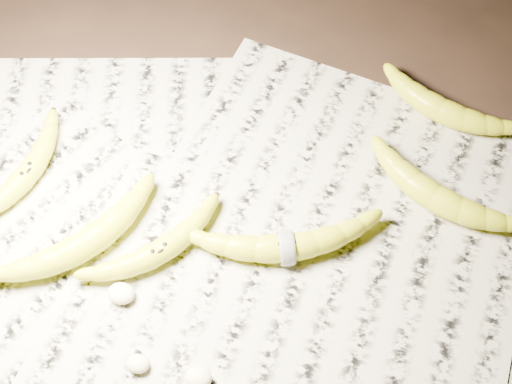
% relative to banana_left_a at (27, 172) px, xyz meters
% --- Properties ---
extents(ground, '(3.00, 3.00, 0.00)m').
position_rel_banana_left_a_xyz_m(ground, '(0.28, 0.01, -0.02)').
color(ground, black).
rests_on(ground, ground).
extents(newspaper_patch, '(0.90, 0.70, 0.01)m').
position_rel_banana_left_a_xyz_m(newspaper_patch, '(0.26, -0.03, -0.02)').
color(newspaper_patch, '#B6B29C').
rests_on(newspaper_patch, ground).
extents(banana_left_a, '(0.09, 0.19, 0.03)m').
position_rel_banana_left_a_xyz_m(banana_left_a, '(0.00, 0.00, 0.00)').
color(banana_left_a, yellow).
rests_on(banana_left_a, newspaper_patch).
extents(banana_left_b, '(0.18, 0.20, 0.04)m').
position_rel_banana_left_a_xyz_m(banana_left_b, '(0.12, -0.08, 0.00)').
color(banana_left_b, yellow).
rests_on(banana_left_b, newspaper_patch).
extents(banana_center, '(0.16, 0.17, 0.03)m').
position_rel_banana_left_a_xyz_m(banana_center, '(0.21, -0.07, 0.00)').
color(banana_center, yellow).
rests_on(banana_center, newspaper_patch).
extents(banana_taped, '(0.23, 0.14, 0.04)m').
position_rel_banana_left_a_xyz_m(banana_taped, '(0.37, -0.02, 0.00)').
color(banana_taped, yellow).
rests_on(banana_taped, newspaper_patch).
extents(banana_upper_a, '(0.21, 0.13, 0.04)m').
position_rel_banana_left_a_xyz_m(banana_upper_a, '(0.54, 0.11, 0.00)').
color(banana_upper_a, yellow).
rests_on(banana_upper_a, newspaper_patch).
extents(banana_upper_b, '(0.19, 0.11, 0.04)m').
position_rel_banana_left_a_xyz_m(banana_upper_b, '(0.53, 0.26, 0.00)').
color(banana_upper_b, yellow).
rests_on(banana_upper_b, newspaper_patch).
extents(measuring_tape, '(0.02, 0.05, 0.05)m').
position_rel_banana_left_a_xyz_m(measuring_tape, '(0.37, -0.02, 0.00)').
color(measuring_tape, white).
rests_on(measuring_tape, newspaper_patch).
extents(flesh_chunk_a, '(0.03, 0.03, 0.02)m').
position_rel_banana_left_a_xyz_m(flesh_chunk_a, '(0.18, -0.13, -0.01)').
color(flesh_chunk_a, beige).
rests_on(flesh_chunk_a, newspaper_patch).
extents(flesh_chunk_b, '(0.03, 0.02, 0.02)m').
position_rel_banana_left_a_xyz_m(flesh_chunk_b, '(0.24, -0.21, -0.01)').
color(flesh_chunk_b, beige).
rests_on(flesh_chunk_b, newspaper_patch).
extents(flesh_chunk_c, '(0.03, 0.03, 0.02)m').
position_rel_banana_left_a_xyz_m(flesh_chunk_c, '(0.31, -0.21, -0.01)').
color(flesh_chunk_c, beige).
rests_on(flesh_chunk_c, newspaper_patch).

